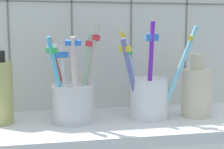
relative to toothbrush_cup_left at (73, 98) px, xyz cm
name	(u,v)px	position (x,y,z in cm)	size (l,w,h in cm)	color
counter_slab	(113,126)	(7.34, -0.78, -5.42)	(64.00, 22.00, 2.00)	silver
tile_wall_back	(101,13)	(7.34, 11.22, 16.08)	(64.00, 2.20, 45.00)	silver
toothbrush_cup_left	(73,98)	(0.00, 0.00, 0.00)	(11.00, 13.03, 18.18)	silver
toothbrush_cup_right	(148,94)	(14.55, -0.09, 0.27)	(14.12, 12.32, 18.55)	white
ceramic_vase	(196,91)	(24.30, -0.59, 0.67)	(5.89, 5.89, 12.36)	beige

